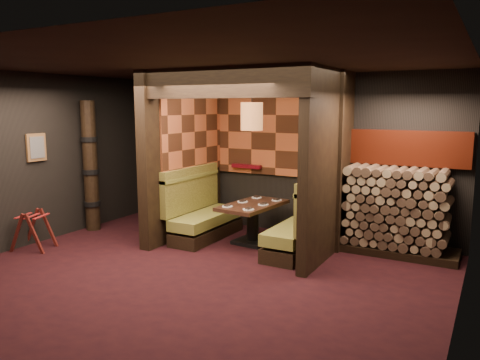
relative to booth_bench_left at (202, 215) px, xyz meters
name	(u,v)px	position (x,y,z in m)	size (l,w,h in m)	color
floor	(194,276)	(0.96, -1.65, -0.41)	(6.50, 5.50, 0.02)	black
ceiling	(191,62)	(0.96, -1.65, 2.46)	(6.50, 5.50, 0.02)	black
wall_back	(278,154)	(0.96, 1.11, 1.02)	(6.50, 0.02, 2.85)	black
wall_left	(30,159)	(-2.30, -1.65, 1.02)	(0.02, 5.50, 2.85)	black
wall_right	(464,196)	(4.22, -1.65, 1.02)	(0.02, 5.50, 2.85)	black
partition_left	(183,156)	(-0.39, 0.00, 1.02)	(0.20, 2.20, 2.85)	black
partition_right	(328,165)	(2.26, 0.05, 1.02)	(0.15, 2.10, 2.85)	black
header_beam	(218,83)	(0.94, -0.95, 2.23)	(2.85, 0.18, 0.44)	black
tapa_back_panel	(276,133)	(0.94, 1.06, 1.42)	(2.40, 0.06, 1.55)	#B0532C
tapa_side_panel	(194,132)	(-0.27, 0.17, 1.45)	(0.04, 1.85, 1.45)	#B0532C
lacquer_shelf	(247,166)	(0.36, 1.00, 0.78)	(0.60, 0.12, 0.07)	#5B0712
booth_bench_left	(202,215)	(0.00, 0.00, 0.00)	(0.68, 1.60, 1.14)	black
booth_bench_right	(303,229)	(1.89, 0.00, 0.00)	(0.68, 1.60, 1.14)	black
dining_table	(253,217)	(0.95, 0.11, 0.05)	(0.82, 1.36, 0.69)	black
place_settings	(253,203)	(0.95, 0.11, 0.30)	(0.67, 1.10, 0.03)	white
pendant_lamp	(252,116)	(0.95, 0.06, 1.74)	(0.36, 0.36, 0.94)	#A15E2F
framed_picture	(36,147)	(-2.25, -1.55, 1.22)	(0.05, 0.36, 0.46)	brown
luggage_rack	(33,229)	(-2.01, -1.90, -0.06)	(0.73, 0.61, 0.68)	#4F1712
totem_column	(90,167)	(-2.09, -0.55, 0.79)	(0.31, 0.31, 2.40)	black
firewood_stack	(402,212)	(3.25, 0.70, 0.28)	(1.73, 0.70, 1.36)	black
mosaic_header	(409,148)	(3.25, 1.03, 1.24)	(1.83, 0.10, 0.56)	maroon
bay_front_post	(339,163)	(2.35, 0.31, 1.02)	(0.08, 0.08, 2.85)	black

